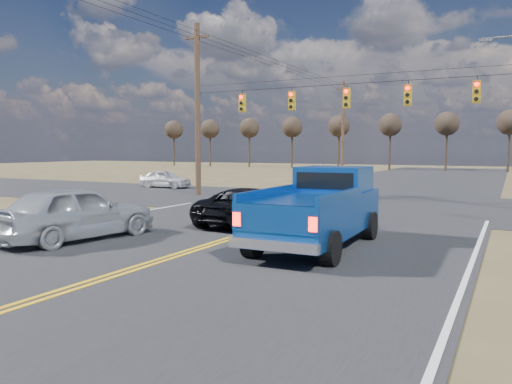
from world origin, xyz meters
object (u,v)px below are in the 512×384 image
at_px(pickup_truck, 319,209).
at_px(silver_suv, 76,212).
at_px(white_car_queue, 304,206).
at_px(dgrey_car_queue, 252,204).
at_px(black_suv, 252,206).
at_px(cross_car_west, 165,179).

distance_m(pickup_truck, silver_suv, 7.29).
bearing_deg(white_car_queue, dgrey_car_queue, -10.58).
bearing_deg(dgrey_car_queue, black_suv, 109.00).
height_order(pickup_truck, cross_car_west, pickup_truck).
bearing_deg(silver_suv, pickup_truck, -151.46).
relative_size(pickup_truck, cross_car_west, 1.58).
bearing_deg(silver_suv, white_car_queue, -121.08).
relative_size(pickup_truck, white_car_queue, 1.39).
bearing_deg(black_suv, silver_suv, 61.72).
xyz_separation_m(white_car_queue, dgrey_car_queue, (-2.28, 0.28, -0.10)).
relative_size(dgrey_car_queue, cross_car_west, 1.11).
distance_m(pickup_truck, black_suv, 4.56).
xyz_separation_m(silver_suv, dgrey_car_queue, (2.76, 6.19, -0.23)).
bearing_deg(dgrey_car_queue, white_car_queue, 165.15).
height_order(black_suv, dgrey_car_queue, black_suv).
height_order(dgrey_car_queue, cross_car_west, cross_car_west).
bearing_deg(white_car_queue, silver_suv, 46.03).
height_order(black_suv, white_car_queue, white_car_queue).
height_order(silver_suv, white_car_queue, silver_suv).
distance_m(pickup_truck, white_car_queue, 3.99).
relative_size(white_car_queue, dgrey_car_queue, 1.02).
relative_size(white_car_queue, cross_car_west, 1.14).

